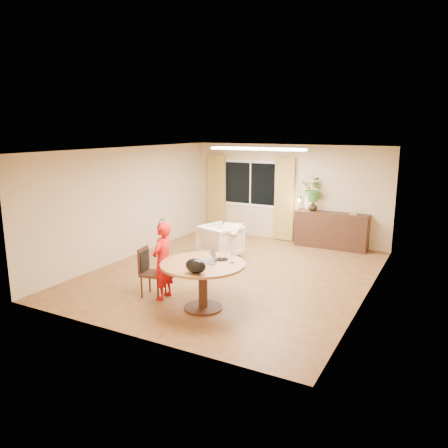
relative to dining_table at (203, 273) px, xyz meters
The scene contains 24 objects.
floor 2.03m from the dining_table, 102.04° to the left, with size 6.50×6.50×0.00m, color brown.
ceiling 2.75m from the dining_table, 102.04° to the left, with size 6.50×6.50×0.00m, color white.
wall_back 5.19m from the dining_table, 94.47° to the left, with size 5.50×5.50×0.00m, color tan.
wall_left 3.73m from the dining_table, 149.16° to the left, with size 6.50×6.50×0.00m, color tan.
wall_right 3.08m from the dining_table, 38.70° to the left, with size 6.50×6.50×0.00m, color tan.
window 5.40m from the dining_table, 106.36° to the left, with size 1.70×0.03×1.30m.
curtain_left 5.67m from the dining_table, 116.86° to the left, with size 0.55×0.08×2.25m, color olive.
curtain_right 5.08m from the dining_table, 95.12° to the left, with size 0.55×0.08×2.25m, color olive.
ceiling_panel 3.66m from the dining_table, 97.42° to the left, with size 2.20×0.35×0.05m, color white.
dining_table is the anchor object (origin of this frame).
dining_chair 1.11m from the dining_table, behind, with size 0.44×0.40×0.91m, color #311B10, non-canonical shape.
child 0.88m from the dining_table, behind, with size 0.34×0.52×1.41m, color red.
laptop 0.31m from the dining_table, 99.86° to the left, with size 0.39×0.26×0.26m, color #B7B7BC, non-canonical shape.
tumbler 0.34m from the dining_table, 84.38° to the left, with size 0.07×0.07×0.11m, color white, non-canonical shape.
wine_glass 0.56m from the dining_table, 29.98° to the left, with size 0.07×0.07×0.19m, color white, non-canonical shape.
pot_lid 0.42m from the dining_table, 58.62° to the left, with size 0.20×0.20×0.03m, color white, non-canonical shape.
handbag 0.61m from the dining_table, 71.02° to the right, with size 0.35×0.21×0.24m, color black, non-canonical shape.
armchair 3.09m from the dining_table, 113.05° to the left, with size 0.84×0.86×0.78m, color beige.
throw 2.99m from the dining_table, 108.60° to the left, with size 0.45×0.55×0.03m, color beige, non-canonical shape.
sideboard 4.98m from the dining_table, 79.62° to the left, with size 1.84×0.45×0.92m, color #311B10.
vase 4.92m from the dining_table, 85.50° to the left, with size 0.24×0.24×0.25m, color black.
bouquet 4.98m from the dining_table, 85.40° to the left, with size 0.59×0.51×0.66m, color #326325.
book_stack 5.11m from the dining_table, 73.74° to the left, with size 0.19×0.14×0.08m, color #99734E, non-canonical shape.
desk_lamp 4.86m from the dining_table, 89.63° to the left, with size 0.15×0.15×0.37m, color black, non-canonical shape.
Camera 1 is at (4.02, -7.87, 3.03)m, focal length 35.00 mm.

